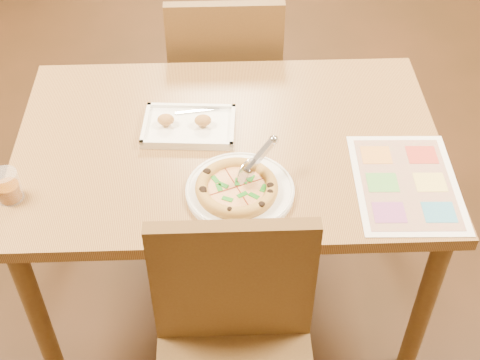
{
  "coord_description": "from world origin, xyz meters",
  "views": [
    {
      "loc": [
        -0.02,
        -1.55,
        2.06
      ],
      "look_at": [
        0.03,
        -0.23,
        0.77
      ],
      "focal_mm": 50.0,
      "sensor_mm": 36.0,
      "label": 1
    }
  ],
  "objects_px": {
    "plate": "(240,191)",
    "glass_tumbler": "(8,188)",
    "dining_table": "(229,161)",
    "pizza_cutter": "(256,161)",
    "chair_near": "(235,339)",
    "pizza": "(237,188)",
    "menu": "(406,183)",
    "appetizer_tray": "(188,126)",
    "chair_far": "(225,69)"
  },
  "relations": [
    {
      "from": "pizza_cutter",
      "to": "appetizer_tray",
      "type": "distance_m",
      "value": 0.32
    },
    {
      "from": "glass_tumbler",
      "to": "menu",
      "type": "xyz_separation_m",
      "value": [
        1.12,
        0.02,
        -0.04
      ]
    },
    {
      "from": "chair_near",
      "to": "glass_tumbler",
      "type": "distance_m",
      "value": 0.75
    },
    {
      "from": "chair_far",
      "to": "pizza_cutter",
      "type": "height_order",
      "value": "chair_far"
    },
    {
      "from": "menu",
      "to": "appetizer_tray",
      "type": "bearing_deg",
      "value": 157.21
    },
    {
      "from": "dining_table",
      "to": "pizza_cutter",
      "type": "height_order",
      "value": "pizza_cutter"
    },
    {
      "from": "dining_table",
      "to": "chair_near",
      "type": "distance_m",
      "value": 0.61
    },
    {
      "from": "appetizer_tray",
      "to": "menu",
      "type": "relative_size",
      "value": 0.72
    },
    {
      "from": "menu",
      "to": "chair_far",
      "type": "bearing_deg",
      "value": 121.97
    },
    {
      "from": "dining_table",
      "to": "menu",
      "type": "relative_size",
      "value": 3.17
    },
    {
      "from": "chair_near",
      "to": "glass_tumbler",
      "type": "relative_size",
      "value": 5.12
    },
    {
      "from": "appetizer_tray",
      "to": "plate",
      "type": "bearing_deg",
      "value": -62.06
    },
    {
      "from": "dining_table",
      "to": "pizza",
      "type": "xyz_separation_m",
      "value": [
        0.02,
        -0.23,
        0.11
      ]
    },
    {
      "from": "plate",
      "to": "glass_tumbler",
      "type": "distance_m",
      "value": 0.64
    },
    {
      "from": "dining_table",
      "to": "menu",
      "type": "height_order",
      "value": "menu"
    },
    {
      "from": "chair_near",
      "to": "plate",
      "type": "height_order",
      "value": "chair_near"
    },
    {
      "from": "menu",
      "to": "plate",
      "type": "bearing_deg",
      "value": -177.59
    },
    {
      "from": "pizza_cutter",
      "to": "glass_tumbler",
      "type": "bearing_deg",
      "value": 136.43
    },
    {
      "from": "chair_near",
      "to": "pizza_cutter",
      "type": "bearing_deg",
      "value": 79.91
    },
    {
      "from": "dining_table",
      "to": "chair_near",
      "type": "relative_size",
      "value": 2.77
    },
    {
      "from": "pizza_cutter",
      "to": "glass_tumbler",
      "type": "xyz_separation_m",
      "value": [
        -0.69,
        -0.04,
        -0.05
      ]
    },
    {
      "from": "glass_tumbler",
      "to": "menu",
      "type": "bearing_deg",
      "value": 0.87
    },
    {
      "from": "appetizer_tray",
      "to": "glass_tumbler",
      "type": "bearing_deg",
      "value": -150.3
    },
    {
      "from": "chair_near",
      "to": "pizza",
      "type": "xyz_separation_m",
      "value": [
        0.02,
        0.37,
        0.18
      ]
    },
    {
      "from": "chair_far",
      "to": "plate",
      "type": "bearing_deg",
      "value": 91.92
    },
    {
      "from": "pizza_cutter",
      "to": "appetizer_tray",
      "type": "xyz_separation_m",
      "value": [
        -0.2,
        0.24,
        -0.07
      ]
    },
    {
      "from": "dining_table",
      "to": "plate",
      "type": "xyz_separation_m",
      "value": [
        0.03,
        -0.23,
        0.09
      ]
    },
    {
      "from": "pizza",
      "to": "appetizer_tray",
      "type": "relative_size",
      "value": 0.79
    },
    {
      "from": "dining_table",
      "to": "appetizer_tray",
      "type": "height_order",
      "value": "appetizer_tray"
    },
    {
      "from": "chair_near",
      "to": "plate",
      "type": "relative_size",
      "value": 1.53
    },
    {
      "from": "chair_far",
      "to": "glass_tumbler",
      "type": "bearing_deg",
      "value": 53.33
    },
    {
      "from": "chair_near",
      "to": "pizza_cutter",
      "type": "relative_size",
      "value": 3.94
    },
    {
      "from": "chair_far",
      "to": "appetizer_tray",
      "type": "bearing_deg",
      "value": 77.32
    },
    {
      "from": "pizza_cutter",
      "to": "glass_tumbler",
      "type": "distance_m",
      "value": 0.69
    },
    {
      "from": "chair_near",
      "to": "appetizer_tray",
      "type": "xyz_separation_m",
      "value": [
        -0.12,
        0.66,
        0.17
      ]
    },
    {
      "from": "chair_far",
      "to": "pizza_cutter",
      "type": "distance_m",
      "value": 0.83
    },
    {
      "from": "glass_tumbler",
      "to": "menu",
      "type": "height_order",
      "value": "glass_tumbler"
    },
    {
      "from": "pizza",
      "to": "chair_near",
      "type": "bearing_deg",
      "value": -92.82
    },
    {
      "from": "pizza_cutter",
      "to": "menu",
      "type": "bearing_deg",
      "value": -49.12
    },
    {
      "from": "plate",
      "to": "glass_tumbler",
      "type": "relative_size",
      "value": 3.34
    },
    {
      "from": "pizza_cutter",
      "to": "dining_table",
      "type": "bearing_deg",
      "value": 65.1
    },
    {
      "from": "chair_near",
      "to": "pizza_cutter",
      "type": "xyz_separation_m",
      "value": [
        0.07,
        0.42,
        0.24
      ]
    },
    {
      "from": "plate",
      "to": "pizza",
      "type": "xyz_separation_m",
      "value": [
        -0.01,
        -0.01,
        0.02
      ]
    },
    {
      "from": "chair_far",
      "to": "appetizer_tray",
      "type": "xyz_separation_m",
      "value": [
        -0.12,
        -0.54,
        0.17
      ]
    },
    {
      "from": "pizza_cutter",
      "to": "pizza",
      "type": "bearing_deg",
      "value": 173.81
    },
    {
      "from": "pizza",
      "to": "pizza_cutter",
      "type": "height_order",
      "value": "pizza_cutter"
    },
    {
      "from": "chair_far",
      "to": "menu",
      "type": "bearing_deg",
      "value": 121.97
    },
    {
      "from": "glass_tumbler",
      "to": "menu",
      "type": "distance_m",
      "value": 1.12
    },
    {
      "from": "pizza",
      "to": "pizza_cutter",
      "type": "xyz_separation_m",
      "value": [
        0.06,
        0.05,
        0.06
      ]
    },
    {
      "from": "dining_table",
      "to": "glass_tumbler",
      "type": "distance_m",
      "value": 0.66
    }
  ]
}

